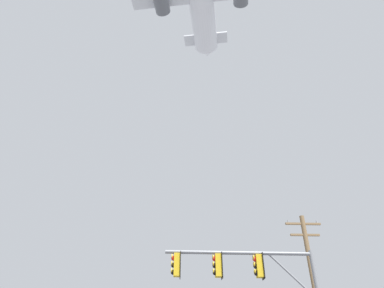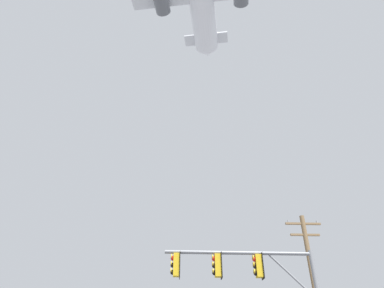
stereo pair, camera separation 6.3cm
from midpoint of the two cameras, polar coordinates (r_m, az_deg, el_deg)
signal_pole_near at (r=15.07m, az=10.45°, el=-21.69°), size 6.31×0.52×5.77m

